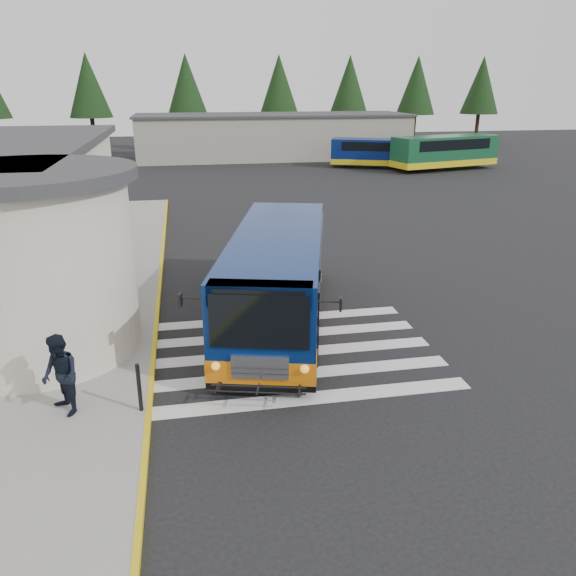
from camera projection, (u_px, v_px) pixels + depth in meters
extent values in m
plane|color=black|center=(299.00, 339.00, 16.06)|extent=(140.00, 140.00, 0.00)
cube|color=gray|center=(3.00, 307.00, 18.18)|extent=(10.00, 34.00, 0.15)
cube|color=gold|center=(159.00, 297.00, 19.03)|extent=(0.12, 34.00, 0.16)
cylinder|color=beige|center=(31.00, 268.00, 14.49)|extent=(5.20, 5.20, 4.50)
cylinder|color=#38383A|center=(16.00, 175.00, 13.67)|extent=(5.80, 5.80, 0.30)
cube|color=black|center=(84.00, 259.00, 19.13)|extent=(0.08, 1.20, 2.20)
cube|color=#38383A|center=(94.00, 221.00, 18.77)|extent=(1.20, 1.80, 0.12)
cube|color=silver|center=(306.00, 399.00, 13.01)|extent=(8.00, 0.55, 0.01)
cube|color=silver|center=(296.00, 374.00, 14.12)|extent=(8.00, 0.55, 0.01)
cube|color=silver|center=(287.00, 353.00, 15.23)|extent=(8.00, 0.55, 0.01)
cube|color=silver|center=(280.00, 335.00, 16.34)|extent=(8.00, 0.55, 0.01)
cube|color=silver|center=(273.00, 319.00, 17.45)|extent=(8.00, 0.55, 0.01)
cube|color=gray|center=(273.00, 137.00, 55.21)|extent=(26.00, 8.00, 4.00)
cube|color=#38383A|center=(273.00, 115.00, 54.50)|extent=(26.40, 8.40, 0.20)
cylinder|color=black|center=(94.00, 135.00, 59.57)|extent=(0.44, 0.44, 3.60)
cone|color=black|center=(88.00, 85.00, 57.86)|extent=(4.40, 4.40, 6.40)
cylinder|color=black|center=(189.00, 134.00, 61.29)|extent=(0.44, 0.44, 3.60)
cone|color=black|center=(186.00, 85.00, 59.59)|extent=(4.40, 4.40, 6.40)
cylinder|color=black|center=(279.00, 132.00, 63.02)|extent=(0.44, 0.44, 3.60)
cone|color=black|center=(279.00, 85.00, 61.31)|extent=(4.40, 4.40, 6.40)
cylinder|color=black|center=(348.00, 131.00, 64.40)|extent=(0.44, 0.44, 3.60)
cone|color=black|center=(349.00, 85.00, 62.69)|extent=(4.40, 4.40, 6.40)
cylinder|color=black|center=(414.00, 130.00, 65.78)|extent=(0.44, 0.44, 3.60)
cone|color=black|center=(417.00, 85.00, 64.07)|extent=(4.40, 4.40, 6.40)
cylinder|color=black|center=(477.00, 129.00, 67.15)|extent=(0.44, 0.44, 3.60)
cone|color=black|center=(481.00, 85.00, 65.45)|extent=(4.40, 4.40, 6.40)
cube|color=navy|center=(278.00, 273.00, 16.69)|extent=(4.74, 9.44, 2.38)
cube|color=#CF6A0D|center=(278.00, 301.00, 17.00)|extent=(4.78, 9.48, 0.57)
cube|color=black|center=(278.00, 311.00, 17.11)|extent=(4.76, 9.47, 0.22)
cube|color=black|center=(259.00, 322.00, 12.27)|extent=(2.17, 0.62, 1.26)
cube|color=silver|center=(260.00, 368.00, 12.64)|extent=(1.29, 0.39, 0.56)
cube|color=black|center=(238.00, 249.00, 17.37)|extent=(1.72, 6.47, 0.91)
cube|color=black|center=(321.00, 251.00, 17.20)|extent=(1.72, 6.47, 0.91)
cylinder|color=black|center=(224.00, 350.00, 14.30)|extent=(0.54, 1.02, 0.97)
cylinder|color=black|center=(311.00, 353.00, 14.15)|extent=(0.54, 1.02, 0.97)
cylinder|color=black|center=(253.00, 278.00, 19.60)|extent=(0.54, 1.02, 0.97)
cylinder|color=black|center=(316.00, 280.00, 19.46)|extent=(0.54, 1.02, 0.97)
cube|color=black|center=(180.00, 300.00, 12.41)|extent=(0.09, 0.19, 0.30)
cube|color=black|center=(341.00, 304.00, 12.18)|extent=(0.09, 0.19, 0.30)
imported|color=black|center=(39.00, 354.00, 13.00)|extent=(0.62, 0.72, 1.67)
imported|color=black|center=(60.00, 375.00, 11.89)|extent=(1.06, 1.12, 1.82)
cylinder|color=black|center=(139.00, 388.00, 12.10)|extent=(0.09, 0.09, 1.12)
cube|color=#071857|center=(379.00, 151.00, 48.62)|extent=(8.41, 5.19, 2.08)
cube|color=gold|center=(379.00, 161.00, 48.91)|extent=(8.44, 5.23, 0.45)
cube|color=black|center=(380.00, 146.00, 48.45)|extent=(6.75, 4.55, 0.73)
cube|color=#134829|center=(445.00, 150.00, 47.45)|extent=(9.71, 4.81, 2.39)
cube|color=gold|center=(444.00, 162.00, 47.78)|extent=(9.75, 4.85, 0.52)
cube|color=black|center=(445.00, 144.00, 47.26)|extent=(7.71, 4.35, 0.83)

